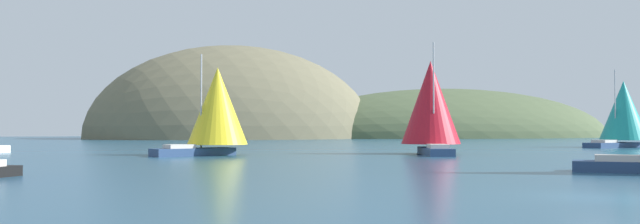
# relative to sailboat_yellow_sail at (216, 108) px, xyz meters

# --- Properties ---
(ground_plane) EXTENTS (360.00, 360.00, 0.00)m
(ground_plane) POSITION_rel_sailboat_yellow_sail_xyz_m (9.54, -41.65, -4.39)
(ground_plane) COLOR navy
(headland_right) EXTENTS (88.66, 44.00, 24.75)m
(headland_right) POSITION_rel_sailboat_yellow_sail_xyz_m (69.54, 93.35, -4.39)
(headland_right) COLOR #4C5B3D
(headland_right) RESTS_ON ground_plane
(headland_center) EXTENTS (67.61, 44.00, 43.29)m
(headland_center) POSITION_rel_sailboat_yellow_sail_xyz_m (14.54, 93.35, -4.39)
(headland_center) COLOR #6B664C
(headland_center) RESTS_ON ground_plane
(sailboat_yellow_sail) EXTENTS (9.99, 7.39, 9.34)m
(sailboat_yellow_sail) POSITION_rel_sailboat_yellow_sail_xyz_m (0.00, 0.00, 0.00)
(sailboat_yellow_sail) COLOR navy
(sailboat_yellow_sail) RESTS_ON ground_plane
(sailboat_crimson_sail) EXTENTS (7.08, 10.23, 10.73)m
(sailboat_crimson_sail) POSITION_rel_sailboat_yellow_sail_xyz_m (20.55, -2.70, 0.43)
(sailboat_crimson_sail) COLOR navy
(sailboat_crimson_sail) RESTS_ON ground_plane
(sailboat_teal_sail) EXTENTS (10.82, 7.63, 10.03)m
(sailboat_teal_sail) POSITION_rel_sailboat_yellow_sail_xyz_m (53.82, 10.79, 0.17)
(sailboat_teal_sail) COLOR navy
(sailboat_teal_sail) RESTS_ON ground_plane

